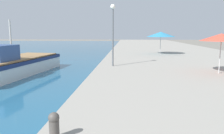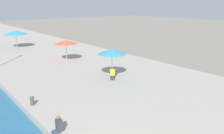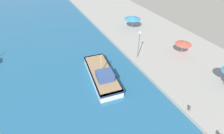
{
  "view_description": "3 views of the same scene",
  "coord_description": "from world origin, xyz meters",
  "views": [
    {
      "loc": [
        2.22,
        2.8,
        3.0
      ],
      "look_at": [
        1.5,
        13.58,
        1.3
      ],
      "focal_mm": 35.0,
      "sensor_mm": 36.0,
      "label": 1
    },
    {
      "loc": [
        -3.84,
        -5.73,
        6.81
      ],
      "look_at": [
        8.09,
        8.52,
        1.5
      ],
      "focal_mm": 35.0,
      "sensor_mm": 36.0,
      "label": 2
    },
    {
      "loc": [
        -13.03,
        0.11,
        16.48
      ],
      "look_at": [
        -4.0,
        18.0,
        1.1
      ],
      "focal_mm": 28.0,
      "sensor_mm": 36.0,
      "label": 3
    }
  ],
  "objects": [
    {
      "name": "cafe_umbrella_white",
      "position": [
        7.97,
        16.57,
        2.73
      ],
      "size": [
        2.57,
        2.57,
        2.46
      ],
      "color": "#B7B7B7",
      "rests_on": "quay_promenade"
    },
    {
      "name": "person_at_quay",
      "position": [
        0.38,
        3.58,
        0.91
      ],
      "size": [
        0.51,
        0.36,
        0.94
      ],
      "color": "#333D5B",
      "rests_on": "quay_promenade"
    },
    {
      "name": "cafe_chair_left",
      "position": [
        7.76,
        8.07,
        0.82
      ],
      "size": [
        0.59,
        0.59,
        0.91
      ],
      "rotation": [
        0.0,
        0.0,
        2.38
      ],
      "color": "#2D2D33",
      "rests_on": "quay_promenade"
    },
    {
      "name": "quay_promenade",
      "position": [
        8.0,
        37.0,
        0.25
      ],
      "size": [
        16.0,
        90.0,
        0.5
      ],
      "color": "gray",
      "rests_on": "ground_plane"
    },
    {
      "name": "cafe_table",
      "position": [
        8.26,
        8.6,
        1.03
      ],
      "size": [
        0.8,
        0.8,
        0.74
      ],
      "color": "#333338",
      "rests_on": "quay_promenade"
    },
    {
      "name": "cafe_umbrella_pink",
      "position": [
        8.09,
        8.52,
        2.89
      ],
      "size": [
        2.48,
        2.48,
        2.61
      ],
      "color": "#B7B7B7",
      "rests_on": "quay_promenade"
    },
    {
      "name": "cafe_umbrella_striped",
      "position": [
        6.19,
        28.88,
        2.81
      ],
      "size": [
        3.37,
        3.37,
        2.61
      ],
      "color": "#B7B7B7",
      "rests_on": "quay_promenade"
    },
    {
      "name": "mooring_bollard",
      "position": [
        0.53,
        7.58,
        0.85
      ],
      "size": [
        0.26,
        0.26,
        0.65
      ],
      "color": "#4C4742",
      "rests_on": "quay_promenade"
    }
  ]
}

